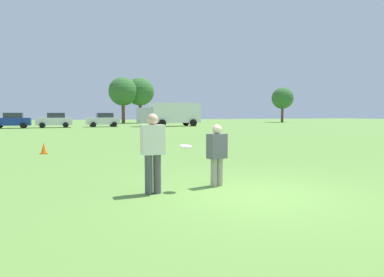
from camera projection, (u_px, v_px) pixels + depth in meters
The scene contains 12 objects.
ground_plane at pixel (258, 194), 6.83m from camera, with size 190.11×190.11×0.00m, color #608C3D.
player_thrower at pixel (153, 149), 6.83m from camera, with size 0.49×0.30×1.68m.
player_defender at pixel (217, 152), 7.57m from camera, with size 0.49×0.35×1.43m.
frisbee at pixel (186, 146), 7.12m from camera, with size 0.27×0.27×0.07m.
traffic_cone at pixel (44, 148), 13.81m from camera, with size 0.32×0.32×0.48m.
parked_car_center at pixel (12, 120), 38.43m from camera, with size 4.30×2.41×1.82m.
parked_car_mid_right at pixel (54, 120), 40.37m from camera, with size 4.30×2.41×1.82m.
parked_car_near_right at pixel (103, 120), 42.73m from camera, with size 4.30×2.41×1.82m.
box_truck at pixel (170, 113), 44.81m from camera, with size 8.63×3.33×3.18m.
tree_center_elm at pixel (123, 92), 57.87m from camera, with size 5.04×5.04×8.18m.
tree_east_birch at pixel (140, 92), 60.11m from camera, with size 5.13×5.13×8.34m.
tree_east_oak at pixel (283, 98), 66.86m from camera, with size 4.38×4.38×7.12m.
Camera 1 is at (-3.50, -5.90, 1.67)m, focal length 30.67 mm.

